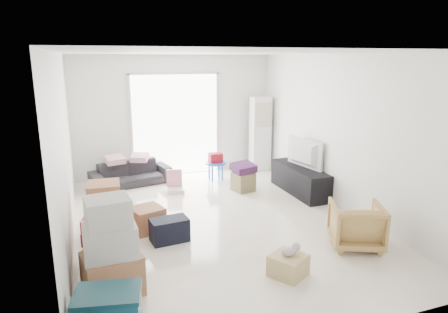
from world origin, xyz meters
The scene contains 20 objects.
room_shell centered at (0.00, 0.00, 1.35)m, with size 4.98×6.48×3.18m.
sliding_door centered at (0.00, 2.98, 1.24)m, with size 2.10×0.04×2.33m.
ac_tower centered at (1.95, 2.65, 0.88)m, with size 0.45×0.30×1.75m, color white.
tv_console centered at (2.00, 0.85, 0.26)m, with size 0.47×1.58×0.53m, color black.
television centered at (2.00, 0.85, 0.59)m, with size 0.97×0.56×0.13m, color black.
sofa centered at (-1.11, 2.50, 0.32)m, with size 1.66×0.48×0.65m, color #27262C.
pillow_left centered at (-1.42, 2.51, 0.71)m, with size 0.40×0.31×0.13m, color #CC94A0.
pillow_right centered at (-0.91, 2.53, 0.70)m, with size 0.31×0.25×0.11m, color #CC94A0.
armchair centered at (1.55, -1.49, 0.35)m, with size 0.69×0.64×0.71m, color tan.
box_stack_a centered at (-1.80, -1.52, 0.51)m, with size 0.71×0.62×1.15m.
box_stack_b centered at (-1.80, -0.92, 0.33)m, with size 0.64×0.63×0.70m.
box_stack_c centered at (-1.77, 0.12, 0.40)m, with size 0.63×0.56×0.82m.
loose_box centered at (-1.16, 0.05, 0.19)m, with size 0.45×0.45×0.38m, color #A66E4B.
duffel_bag centered at (-0.91, -0.43, 0.17)m, with size 0.54×0.32×0.35m, color black.
ottoman centered at (0.98, 1.33, 0.19)m, with size 0.38×0.38×0.38m, color olive.
blanket centered at (0.98, 1.33, 0.45)m, with size 0.42×0.42×0.14m, color #431D49.
kids_table centered at (0.70, 2.25, 0.42)m, with size 0.46×0.46×0.60m.
toy_walker centered at (-0.33, 1.73, 0.12)m, with size 0.38×0.35×0.44m.
wood_crate centered at (0.27, -1.86, 0.13)m, with size 0.40×0.40×0.26m, color tan.
plush_bunny centered at (0.30, -1.85, 0.33)m, with size 0.28×0.16×0.14m.
Camera 1 is at (-1.98, -5.80, 2.62)m, focal length 32.00 mm.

